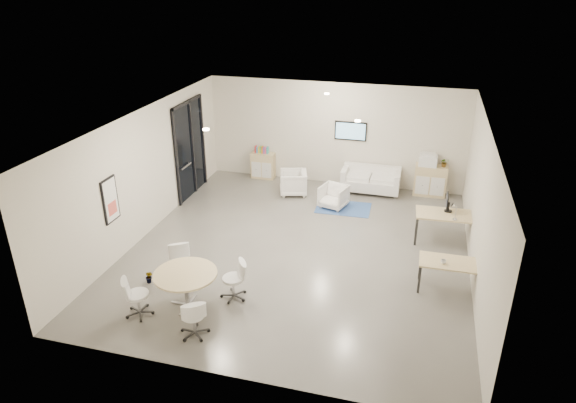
% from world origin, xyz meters
% --- Properties ---
extents(room_shell, '(9.60, 10.60, 4.80)m').
position_xyz_m(room_shell, '(0.00, 0.00, 1.60)').
color(room_shell, '#56554F').
rests_on(room_shell, ground).
extents(glass_door, '(0.09, 1.90, 2.85)m').
position_xyz_m(glass_door, '(-3.95, 2.51, 1.50)').
color(glass_door, black).
rests_on(glass_door, room_shell).
extents(artwork, '(0.05, 0.54, 1.04)m').
position_xyz_m(artwork, '(-3.97, -1.60, 1.55)').
color(artwork, black).
rests_on(artwork, room_shell).
extents(wall_tv, '(0.98, 0.06, 0.58)m').
position_xyz_m(wall_tv, '(0.50, 4.46, 1.75)').
color(wall_tv, black).
rests_on(wall_tv, room_shell).
extents(ceiling_spots, '(3.14, 4.14, 0.03)m').
position_xyz_m(ceiling_spots, '(-0.20, 0.83, 3.18)').
color(ceiling_spots, '#FFEAC6').
rests_on(ceiling_spots, room_shell).
extents(sideboard_left, '(0.75, 0.39, 0.85)m').
position_xyz_m(sideboard_left, '(-2.28, 4.28, 0.42)').
color(sideboard_left, tan).
rests_on(sideboard_left, room_shell).
extents(sideboard_right, '(0.94, 0.46, 0.94)m').
position_xyz_m(sideboard_right, '(3.01, 4.25, 0.47)').
color(sideboard_right, tan).
rests_on(sideboard_right, room_shell).
extents(books, '(0.44, 0.14, 0.22)m').
position_xyz_m(books, '(-2.31, 4.28, 0.96)').
color(books, red).
rests_on(books, sideboard_left).
extents(printer, '(0.55, 0.47, 0.37)m').
position_xyz_m(printer, '(2.89, 4.25, 1.12)').
color(printer, white).
rests_on(printer, sideboard_right).
extents(loveseat, '(1.75, 0.89, 0.66)m').
position_xyz_m(loveseat, '(1.26, 4.06, 0.36)').
color(loveseat, white).
rests_on(loveseat, room_shell).
extents(blue_rug, '(1.56, 1.07, 0.01)m').
position_xyz_m(blue_rug, '(0.66, 2.62, 0.01)').
color(blue_rug, '#2F5490').
rests_on(blue_rug, room_shell).
extents(armchair_left, '(0.92, 0.95, 0.80)m').
position_xyz_m(armchair_left, '(-0.99, 3.25, 0.40)').
color(armchair_left, white).
rests_on(armchair_left, room_shell).
extents(armchair_right, '(0.85, 0.82, 0.72)m').
position_xyz_m(armchair_right, '(0.36, 2.64, 0.36)').
color(armchair_right, white).
rests_on(armchair_right, room_shell).
extents(desk_rear, '(1.56, 0.85, 0.80)m').
position_xyz_m(desk_rear, '(3.45, 1.28, 0.71)').
color(desk_rear, tan).
rests_on(desk_rear, room_shell).
extents(desk_front, '(1.32, 0.67, 0.68)m').
position_xyz_m(desk_front, '(3.50, -0.86, 0.61)').
color(desk_front, tan).
rests_on(desk_front, room_shell).
extents(monitor, '(0.20, 0.50, 0.44)m').
position_xyz_m(monitor, '(3.41, 1.43, 1.03)').
color(monitor, black).
rests_on(monitor, desk_rear).
extents(round_table, '(1.27, 1.27, 0.77)m').
position_xyz_m(round_table, '(-1.62, -2.84, 0.69)').
color(round_table, tan).
rests_on(round_table, room_shell).
extents(meeting_chairs, '(2.41, 2.41, 0.82)m').
position_xyz_m(meeting_chairs, '(-1.62, -2.84, 0.41)').
color(meeting_chairs, white).
rests_on(meeting_chairs, room_shell).
extents(plant_cabinet, '(0.26, 0.29, 0.21)m').
position_xyz_m(plant_cabinet, '(3.35, 4.24, 1.05)').
color(plant_cabinet, '#3F7F3F').
rests_on(plant_cabinet, sideboard_right).
extents(plant_floor, '(0.21, 0.32, 0.14)m').
position_xyz_m(plant_floor, '(-2.79, -2.30, 0.07)').
color(plant_floor, '#3F7F3F').
rests_on(plant_floor, room_shell).
extents(cup, '(0.13, 0.12, 0.11)m').
position_xyz_m(cup, '(3.33, -0.97, 0.74)').
color(cup, white).
rests_on(cup, desk_front).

